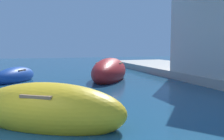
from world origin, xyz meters
TOP-DOWN VIEW (x-y plane):
  - quay_promenade at (4.32, -0.37)m, footprint 44.00×32.00m
  - moored_boat_0 at (1.59, 1.53)m, footprint 4.69×3.85m
  - moored_boat_3 at (0.11, 10.90)m, footprint 2.91×3.52m
  - moored_boat_5 at (5.98, 10.21)m, footprint 4.49×6.12m

SIDE VIEW (x-z plane):
  - quay_promenade at x=4.32m, z-range 0.00..0.50m
  - moored_boat_3 at x=0.11m, z-range -0.26..0.91m
  - moored_boat_0 at x=1.59m, z-range -0.35..1.21m
  - moored_boat_5 at x=5.98m, z-range -0.40..1.40m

